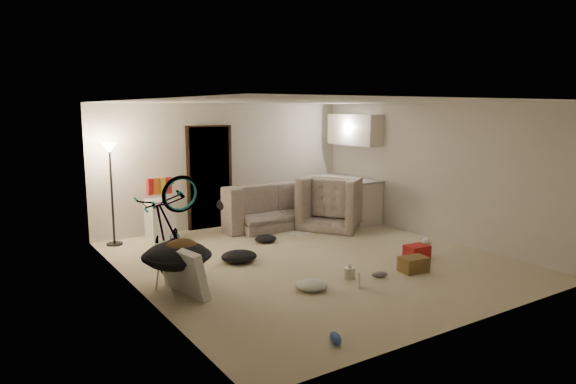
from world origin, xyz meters
TOP-DOWN VIEW (x-y plane):
  - floor at (0.00, 0.00)m, footprint 5.50×6.00m
  - ceiling at (0.00, 0.00)m, footprint 5.50×6.00m
  - wall_back at (0.00, 3.01)m, footprint 5.50×0.02m
  - wall_front at (0.00, -3.01)m, footprint 5.50×0.02m
  - wall_left at (-2.76, 0.00)m, footprint 0.02×6.00m
  - wall_right at (2.76, 0.00)m, footprint 0.02×6.00m
  - doorway at (-0.40, 2.97)m, footprint 0.85×0.10m
  - door_trim at (-0.40, 2.94)m, footprint 0.97×0.04m
  - floor_lamp at (-2.40, 2.65)m, footprint 0.28×0.28m
  - kitchen_counter at (2.43, 2.00)m, footprint 0.60×1.50m
  - counter_top at (2.43, 2.00)m, footprint 0.64×1.54m
  - kitchen_uppers at (2.56, 2.00)m, footprint 0.38×1.40m
  - sofa at (0.74, 2.45)m, footprint 2.33×0.93m
  - armchair at (1.82, 1.68)m, footprint 1.53×1.58m
  - bicycle at (-2.30, 0.10)m, footprint 1.54×0.67m
  - book_asset at (-0.28, -1.50)m, footprint 0.28×0.27m
  - mini_fridge at (-1.59, 2.55)m, footprint 0.46×0.46m
  - snack_box_0 at (-1.76, 2.55)m, footprint 0.12×0.10m
  - snack_box_1 at (-1.64, 2.55)m, footprint 0.10×0.07m
  - snack_box_2 at (-1.52, 2.55)m, footprint 0.12×0.10m
  - snack_box_3 at (-1.40, 2.55)m, footprint 0.11×0.09m
  - saucer_chair at (-2.30, -0.17)m, footprint 0.92×0.92m
  - hoodie at (-2.25, -0.20)m, footprint 0.61×0.58m
  - sofa_drape at (-0.21, 2.45)m, footprint 0.63×0.55m
  - tv_box at (-2.30, -0.35)m, footprint 0.40×0.97m
  - drink_case_a at (0.92, -1.33)m, footprint 0.43×0.34m
  - drink_case_b at (1.48, -0.87)m, footprint 0.39×0.29m
  - juicer at (-0.07, -1.04)m, footprint 0.16×0.16m
  - newspaper at (0.81, 1.66)m, footprint 0.62×0.71m
  - book_blue at (0.09, 1.54)m, footprint 0.32×0.36m
  - book_white at (-1.54, 0.93)m, footprint 0.28×0.31m
  - shoe_0 at (-0.26, 2.40)m, footprint 0.30×0.17m
  - shoe_1 at (-0.10, 1.99)m, footprint 0.24×0.27m
  - shoe_2 at (-1.51, -2.55)m, footprint 0.20×0.28m
  - shoe_3 at (0.31, -1.26)m, footprint 0.26×0.19m
  - shoe_4 at (2.30, -0.30)m, footprint 0.32×0.28m
  - clothes_lump_a at (-1.03, 0.51)m, footprint 0.66×0.60m
  - clothes_lump_b at (-0.05, 1.35)m, footprint 0.46×0.42m
  - clothes_lump_c at (-0.81, -1.14)m, footprint 0.58×0.56m

SIDE VIEW (x-z plane):
  - floor at x=0.00m, z-range -0.02..0.00m
  - newspaper at x=0.81m, z-range 0.00..0.01m
  - book_asset at x=-0.28m, z-range 0.00..0.02m
  - book_white at x=-1.54m, z-range 0.00..0.02m
  - book_blue at x=0.09m, z-range 0.00..0.03m
  - shoe_3 at x=0.31m, z-range 0.00..0.09m
  - shoe_1 at x=-0.10m, z-range 0.00..0.10m
  - shoe_2 at x=-1.51m, z-range 0.00..0.10m
  - shoe_0 at x=-0.26m, z-range 0.00..0.11m
  - shoe_4 at x=2.30m, z-range 0.00..0.11m
  - clothes_lump_b at x=-0.05m, z-range 0.00..0.12m
  - clothes_lump_c at x=-0.81m, z-range 0.00..0.14m
  - clothes_lump_a at x=-1.03m, z-range 0.00..0.18m
  - juicer at x=-0.07m, z-range -0.02..0.20m
  - drink_case_b at x=1.48m, z-range 0.00..0.21m
  - drink_case_a at x=0.92m, z-range 0.00..0.23m
  - tv_box at x=-2.30m, z-range 0.00..0.63m
  - sofa at x=0.74m, z-range 0.00..0.68m
  - mini_fridge at x=-1.59m, z-range 0.00..0.75m
  - saucer_chair at x=-2.30m, z-range 0.06..0.71m
  - armchair at x=1.82m, z-range 0.00..0.78m
  - bicycle at x=-2.30m, z-range -0.04..0.85m
  - kitchen_counter at x=2.43m, z-range 0.00..0.88m
  - sofa_drape at x=-0.21m, z-range 0.40..0.68m
  - hoodie at x=-2.25m, z-range 0.47..0.69m
  - counter_top at x=2.43m, z-range 0.88..0.92m
  - snack_box_0 at x=-1.76m, z-range 0.85..1.15m
  - snack_box_1 at x=-1.64m, z-range 0.85..1.15m
  - snack_box_2 at x=-1.52m, z-range 0.85..1.15m
  - snack_box_3 at x=-1.40m, z-range 0.85..1.15m
  - doorway at x=-0.40m, z-range 0.00..2.04m
  - door_trim at x=-0.40m, z-range -0.03..2.07m
  - wall_back at x=0.00m, z-range 0.00..2.50m
  - wall_front at x=0.00m, z-range 0.00..2.50m
  - wall_left at x=-2.76m, z-range 0.00..2.50m
  - wall_right at x=2.76m, z-range 0.00..2.50m
  - floor_lamp at x=-2.40m, z-range 0.40..2.21m
  - kitchen_uppers at x=2.56m, z-range 1.62..2.27m
  - ceiling at x=0.00m, z-range 2.50..2.52m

